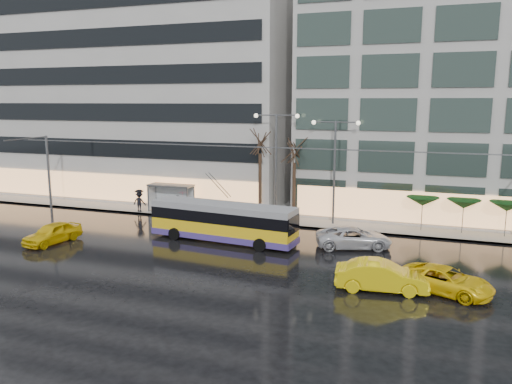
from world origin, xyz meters
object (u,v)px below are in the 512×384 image
at_px(taxi_a, 52,233).
at_px(street_lamp_near, 276,152).
at_px(bus_shelter, 168,191).
at_px(trolleybus, 223,223).

bearing_deg(taxi_a, street_lamp_near, 50.85).
bearing_deg(street_lamp_near, bus_shelter, -179.37).
height_order(bus_shelter, taxi_a, bus_shelter).
relative_size(street_lamp_near, taxi_a, 2.03).
relative_size(trolleybus, street_lamp_near, 1.25).
relative_size(trolleybus, bus_shelter, 2.69).
distance_m(trolleybus, street_lamp_near, 9.00).
height_order(street_lamp_near, taxi_a, street_lamp_near).
bearing_deg(taxi_a, trolleybus, 30.02).
bearing_deg(bus_shelter, taxi_a, -103.87).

